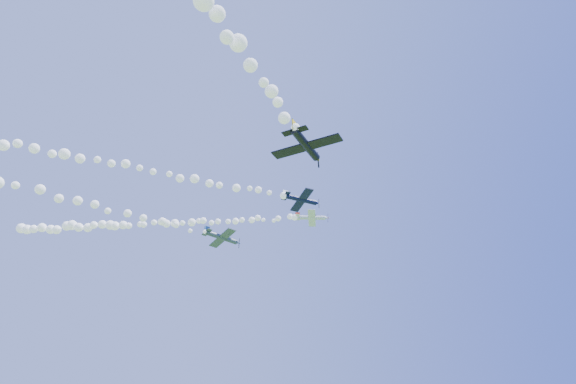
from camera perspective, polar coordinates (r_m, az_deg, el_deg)
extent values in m
cylinder|color=white|center=(109.90, 2.70, -3.05)|extent=(6.57, 2.93, 1.27)
cone|color=white|center=(109.82, 4.56, -3.08)|extent=(1.04, 1.09, 0.92)
cone|color=#A62913|center=(109.82, 4.82, -3.08)|extent=(0.42, 0.40, 0.32)
cube|color=black|center=(109.82, 4.75, -3.08)|extent=(0.22, 0.17, 2.08)
cube|color=white|center=(109.83, 2.85, -3.11)|extent=(4.19, 8.19, 0.38)
cube|color=white|center=(110.08, 1.17, -3.01)|extent=(1.81, 2.99, 0.18)
cube|color=#A62913|center=(110.37, 1.13, -2.73)|extent=(1.09, 0.43, 1.37)
sphere|color=black|center=(110.07, 3.20, -2.87)|extent=(1.04, 1.00, 0.84)
cylinder|color=#0B1034|center=(96.00, 1.47, -0.88)|extent=(6.92, 2.18, 1.24)
cone|color=#0B1034|center=(97.23, 3.48, -1.34)|extent=(0.98, 1.04, 0.94)
cone|color=white|center=(97.41, 3.76, -1.41)|extent=(0.41, 0.38, 0.33)
cube|color=black|center=(97.36, 3.69, -1.39)|extent=(0.14, 0.34, 2.17)
cube|color=#0B1034|center=(96.01, 1.62, -0.98)|extent=(2.58, 8.53, 0.90)
cube|color=#0B1034|center=(95.11, -0.25, -0.46)|extent=(1.27, 3.04, 0.37)
cube|color=white|center=(95.45, -0.29, -0.14)|extent=(1.13, 0.32, 1.41)
sphere|color=black|center=(96.56, 2.00, -0.79)|extent=(0.93, 0.96, 0.91)
cylinder|color=#3C4858|center=(90.93, -7.94, -5.33)|extent=(6.40, 3.26, 1.33)
cone|color=#3C4858|center=(92.23, -6.00, -5.99)|extent=(1.07, 1.10, 0.92)
cone|color=navy|center=(92.42, -5.74, -6.08)|extent=(0.43, 0.41, 0.32)
cube|color=black|center=(92.37, -5.81, -6.06)|extent=(0.19, 0.31, 2.06)
cube|color=#3C4858|center=(90.97, -7.80, -5.45)|extent=(4.10, 8.09, 0.71)
cube|color=#3C4858|center=(89.97, -9.59, -4.72)|extent=(1.77, 2.95, 0.30)
cube|color=navy|center=(90.24, -9.59, -4.38)|extent=(1.06, 0.51, 1.36)
sphere|color=black|center=(91.46, -7.40, -5.28)|extent=(1.02, 1.04, 0.87)
cylinder|color=black|center=(56.43, 2.10, 5.66)|extent=(5.04, 6.05, 1.57)
cone|color=black|center=(59.46, 3.46, 3.98)|extent=(1.27, 1.26, 0.99)
cone|color=gold|center=(59.88, 3.64, 3.76)|extent=(0.48, 0.49, 0.35)
cube|color=black|center=(59.77, 3.59, 3.82)|extent=(0.32, 0.27, 2.18)
cube|color=black|center=(56.59, 2.22, 5.40)|extent=(7.64, 6.72, 0.49)
cube|color=black|center=(54.02, 0.84, 7.24)|extent=(2.92, 2.65, 0.24)
cube|color=gold|center=(54.30, 0.76, 7.84)|extent=(0.87, 0.98, 1.47)
sphere|color=black|center=(57.44, 2.44, 5.57)|extent=(1.22, 1.21, 0.91)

